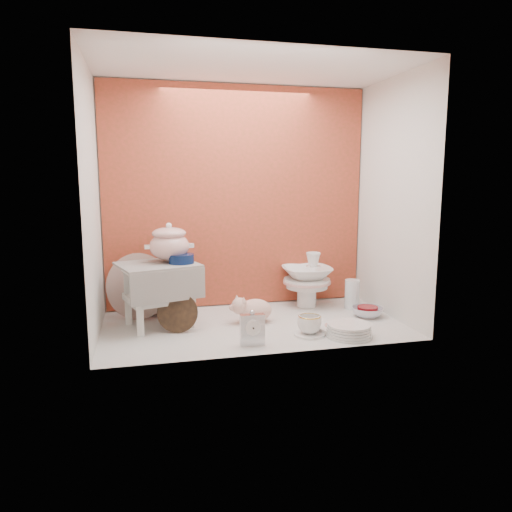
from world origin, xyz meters
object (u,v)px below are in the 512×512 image
Objects in this scene: floral_platter at (138,286)px; crystal_bowl at (367,312)px; gold_rim_teacup at (309,324)px; dinner_plate_stack at (349,330)px; soup_tureen at (169,242)px; plush_pig at (255,310)px; mantel_clock at (252,328)px; blue_white_vase at (169,295)px; porcelain_tower at (307,280)px; step_stool at (158,295)px.

floral_platter is 1.48m from crystal_bowl.
dinner_plate_stack is (0.21, -0.07, -0.03)m from gold_rim_teacup.
soup_tureen is 1.05× the size of plush_pig.
mantel_clock reaches higher than plush_pig.
blue_white_vase is 1.30m from crystal_bowl.
plush_pig is at bearing -12.58° from soup_tureen.
crystal_bowl is at bearing -16.40° from blue_white_vase.
porcelain_tower is at bearing 54.07° from mantel_clock.
dinner_plate_stack is 0.68× the size of porcelain_tower.
gold_rim_teacup reaches higher than dinner_plate_stack.
mantel_clock is at bearing -48.22° from floral_platter.
step_stool is 1.14m from dinner_plate_stack.
step_stool is 0.26m from blue_white_vase.
mantel_clock is 0.50× the size of porcelain_tower.
porcelain_tower reaches higher than crystal_bowl.
porcelain_tower is at bearing 51.59° from plush_pig.
soup_tureen is 1.12× the size of blue_white_vase.
soup_tureen is 1.33m from crystal_bowl.
mantel_clock is 0.91m from crystal_bowl.
mantel_clock is 0.87m from porcelain_tower.
mantel_clock is at bearing -128.75° from porcelain_tower.
porcelain_tower reaches higher than plush_pig.
dinner_plate_stack is at bearing -27.28° from soup_tureen.
dinner_plate_stack is (0.45, -0.38, -0.04)m from plush_pig.
crystal_bowl is (0.73, -0.05, -0.05)m from plush_pig.
gold_rim_teacup is at bearing -41.28° from step_stool.
blue_white_vase is (-0.00, 0.20, -0.38)m from soup_tureen.
soup_tureen is 0.96m from gold_rim_teacup.
soup_tureen is at bearing 150.49° from gold_rim_teacup.
mantel_clock is (0.40, -0.51, -0.41)m from soup_tureen.
soup_tureen reaches higher than blue_white_vase.
dinner_plate_stack is (1.03, -0.45, -0.15)m from step_stool.
blue_white_vase is at bearing 122.24° from mantel_clock.
step_stool is at bearing 138.25° from mantel_clock.
step_stool is 2.22× the size of crystal_bowl.
step_stool reaches higher than porcelain_tower.
floral_platter is 3.11× the size of gold_rim_teacup.
soup_tureen reaches higher than dinner_plate_stack.
blue_white_vase reaches higher than mantel_clock.
floral_platter is at bearing -179.24° from porcelain_tower.
plush_pig is at bearing -20.81° from floral_platter.
step_stool is at bearing 174.78° from crystal_bowl.
porcelain_tower reaches higher than gold_rim_teacup.
dinner_plate_stack is 1.31× the size of crystal_bowl.
mantel_clock is at bearing -178.59° from dinner_plate_stack.
mantel_clock is 0.96× the size of crystal_bowl.
crystal_bowl is at bearing 28.01° from gold_rim_teacup.
step_stool is 2.30× the size of mantel_clock.
gold_rim_teacup is at bearing -39.70° from blue_white_vase.
blue_white_vase is 1.30× the size of mantel_clock.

